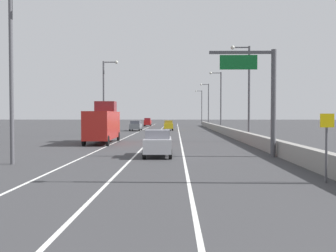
{
  "coord_description": "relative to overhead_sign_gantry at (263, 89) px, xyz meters",
  "views": [
    {
      "loc": [
        0.93,
        -2.41,
        2.95
      ],
      "look_at": [
        -0.03,
        44.31,
        1.54
      ],
      "focal_mm": 39.89,
      "sensor_mm": 36.0,
      "label": 1
    }
  ],
  "objects": [
    {
      "name": "lane_stripe_left",
      "position": [
        -12.54,
        31.19,
        -4.73
      ],
      "size": [
        0.16,
        130.0,
        0.0
      ],
      "primitive_type": "cube",
      "color": "silver",
      "rests_on": "ground_plane"
    },
    {
      "name": "lamp_post_right_fifth",
      "position": [
        1.64,
        88.09,
        1.24
      ],
      "size": [
        2.14,
        0.44,
        10.42
      ],
      "color": "#4C4C51",
      "rests_on": "ground_plane"
    },
    {
      "name": "lamp_post_left_mid",
      "position": [
        -15.82,
        25.22,
        1.24
      ],
      "size": [
        2.14,
        0.44,
        10.42
      ],
      "color": "#4C4C51",
      "rests_on": "ground_plane"
    },
    {
      "name": "overhead_sign_gantry",
      "position": [
        0.0,
        0.0,
        0.0
      ],
      "size": [
        4.68,
        0.36,
        7.5
      ],
      "color": "#47474C",
      "rests_on": "ground_plane"
    },
    {
      "name": "lamp_post_left_near",
      "position": [
        -15.59,
        -4.29,
        1.24
      ],
      "size": [
        2.14,
        0.44,
        10.42
      ],
      "color": "#4C4C51",
      "rests_on": "ground_plane"
    },
    {
      "name": "car_yellow_1",
      "position": [
        -7.48,
        44.57,
        -3.79
      ],
      "size": [
        1.89,
        4.11,
        1.88
      ],
      "color": "gold",
      "rests_on": "ground_plane"
    },
    {
      "name": "car_silver_3",
      "position": [
        -7.36,
        0.02,
        -3.78
      ],
      "size": [
        2.06,
        4.42,
        1.9
      ],
      "color": "#B7B7BC",
      "rests_on": "ground_plane"
    },
    {
      "name": "ground_plane",
      "position": [
        -7.04,
        40.19,
        -4.73
      ],
      "size": [
        320.0,
        320.0,
        0.0
      ],
      "primitive_type": "plane",
      "color": "#38383A"
    },
    {
      "name": "lamp_post_right_second",
      "position": [
        1.59,
        14.31,
        1.24
      ],
      "size": [
        2.14,
        0.44,
        10.42
      ],
      "color": "#4C4C51",
      "rests_on": "ground_plane"
    },
    {
      "name": "lane_stripe_right",
      "position": [
        -5.54,
        31.19,
        -4.73
      ],
      "size": [
        0.16,
        130.0,
        0.0
      ],
      "primitive_type": "cube",
      "color": "silver",
      "rests_on": "ground_plane"
    },
    {
      "name": "box_truck",
      "position": [
        -13.65,
        12.23,
        -2.72
      ],
      "size": [
        2.56,
        8.52,
        4.39
      ],
      "color": "#A51E19",
      "rests_on": "ground_plane"
    },
    {
      "name": "lamp_post_right_third",
      "position": [
        1.53,
        38.9,
        1.24
      ],
      "size": [
        2.14,
        0.44,
        10.42
      ],
      "color": "#4C4C51",
      "rests_on": "ground_plane"
    },
    {
      "name": "car_gray_2",
      "position": [
        -13.43,
        41.94,
        -3.79
      ],
      "size": [
        2.01,
        4.34,
        1.88
      ],
      "color": "slate",
      "rests_on": "ground_plane"
    },
    {
      "name": "lamp_post_right_fourth",
      "position": [
        1.53,
        63.49,
        1.24
      ],
      "size": [
        2.14,
        0.44,
        10.42
      ],
      "color": "#4C4C51",
      "rests_on": "ground_plane"
    },
    {
      "name": "speed_advisory_sign",
      "position": [
        0.44,
        -9.97,
        -2.96
      ],
      "size": [
        0.6,
        0.11,
        3.0
      ],
      "color": "#4C4C51",
      "rests_on": "ground_plane"
    },
    {
      "name": "jersey_barrier_right",
      "position": [
        1.34,
        16.19,
        -4.18
      ],
      "size": [
        0.6,
        120.0,
        1.1
      ],
      "primitive_type": "cube",
      "color": "gray",
      "rests_on": "ground_plane"
    },
    {
      "name": "car_red_0",
      "position": [
        -13.37,
        70.11,
        -3.68
      ],
      "size": [
        1.81,
        4.39,
        2.12
      ],
      "color": "red",
      "rests_on": "ground_plane"
    },
    {
      "name": "lane_stripe_center",
      "position": [
        -9.04,
        31.19,
        -4.73
      ],
      "size": [
        0.16,
        130.0,
        0.0
      ],
      "primitive_type": "cube",
      "color": "silver",
      "rests_on": "ground_plane"
    }
  ]
}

